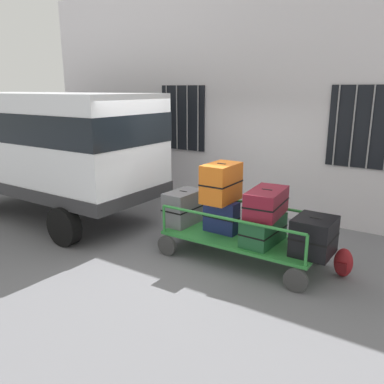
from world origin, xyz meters
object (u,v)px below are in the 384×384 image
object	(u,v)px
suitcase_center_middle	(266,203)
suitcase_midright_bottom	(314,236)
suitcase_midleft_middle	(221,183)
suitcase_midleft_bottom	(221,217)
suitcase_center_bottom	(263,230)
suitcase_left_bottom	(184,207)
luggage_cart	(241,240)
backpack	(343,263)
van	(50,142)

from	to	relation	value
suitcase_center_middle	suitcase_midright_bottom	xyz separation A→B (m)	(0.77, -0.05, -0.36)
suitcase_midleft_middle	suitcase_midright_bottom	size ratio (longest dim) A/B	1.09
suitcase_midleft_bottom	suitcase_midright_bottom	world-z (taller)	suitcase_midright_bottom
suitcase_midleft_middle	suitcase_center_middle	world-z (taller)	suitcase_midleft_middle
suitcase_center_bottom	suitcase_midleft_bottom	bearing A→B (deg)	176.56
suitcase_left_bottom	luggage_cart	bearing A→B (deg)	-1.63
backpack	suitcase_midleft_middle	bearing A→B (deg)	-171.05
luggage_cart	suitcase_left_bottom	world-z (taller)	suitcase_left_bottom
suitcase_center_middle	suitcase_midleft_bottom	bearing A→B (deg)	-178.65
backpack	luggage_cart	bearing A→B (deg)	-169.17
van	suitcase_midleft_middle	size ratio (longest dim) A/B	6.96
van	suitcase_midleft_middle	xyz separation A→B (m)	(4.01, 0.18, -0.38)
suitcase_center_bottom	suitcase_left_bottom	bearing A→B (deg)	177.53
luggage_cart	suitcase_midleft_bottom	distance (m)	0.50
suitcase_midleft_middle	suitcase_center_bottom	distance (m)	0.99
suitcase_center_bottom	suitcase_center_middle	distance (m)	0.42
suitcase_midright_bottom	suitcase_center_middle	bearing A→B (deg)	175.90
suitcase_center_bottom	suitcase_midright_bottom	world-z (taller)	suitcase_midright_bottom
suitcase_midright_bottom	backpack	xyz separation A→B (m)	(0.37, 0.31, -0.44)
suitcase_midleft_middle	suitcase_midright_bottom	distance (m)	1.64
suitcase_left_bottom	suitcase_center_bottom	distance (m)	1.54
suitcase_center_bottom	suitcase_midright_bottom	size ratio (longest dim) A/B	1.32
suitcase_midleft_middle	backpack	size ratio (longest dim) A/B	1.58
suitcase_center_bottom	van	bearing A→B (deg)	-178.12
suitcase_left_bottom	suitcase_midleft_middle	xyz separation A→B (m)	(0.77, -0.04, 0.55)
van	suitcase_left_bottom	xyz separation A→B (m)	(3.24, 0.22, -0.93)
van	suitcase_center_middle	xyz separation A→B (m)	(4.77, 0.22, -0.59)
luggage_cart	suitcase_midleft_middle	world-z (taller)	suitcase_midleft_middle
suitcase_midleft_middle	suitcase_midright_bottom	xyz separation A→B (m)	(1.53, -0.02, -0.57)
suitcase_center_middle	suitcase_midright_bottom	size ratio (longest dim) A/B	1.40
suitcase_left_bottom	suitcase_midleft_middle	bearing A→B (deg)	-3.12
luggage_cart	suitcase_center_bottom	world-z (taller)	suitcase_center_bottom
luggage_cart	suitcase_left_bottom	size ratio (longest dim) A/B	3.38
suitcase_center_middle	backpack	distance (m)	1.41
luggage_cart	suitcase_center_middle	distance (m)	0.79
suitcase_midleft_bottom	suitcase_midright_bottom	xyz separation A→B (m)	(1.53, -0.04, 0.00)
suitcase_midleft_middle	luggage_cart	bearing A→B (deg)	1.37
suitcase_midleft_bottom	suitcase_midleft_middle	xyz separation A→B (m)	(-0.00, -0.02, 0.58)
suitcase_left_bottom	backpack	bearing A→B (deg)	5.51
suitcase_midleft_bottom	suitcase_center_bottom	size ratio (longest dim) A/B	0.69
suitcase_left_bottom	suitcase_center_middle	xyz separation A→B (m)	(1.53, -0.00, 0.34)
suitcase_center_bottom	suitcase_center_middle	xyz separation A→B (m)	(0.00, 0.06, 0.42)
suitcase_left_bottom	suitcase_midleft_bottom	world-z (taller)	suitcase_left_bottom
suitcase_left_bottom	suitcase_center_middle	world-z (taller)	suitcase_center_middle
suitcase_midleft_middle	suitcase_center_middle	distance (m)	0.80
van	suitcase_center_bottom	xyz separation A→B (m)	(4.77, 0.16, -1.01)
suitcase_left_bottom	suitcase_midleft_middle	size ratio (longest dim) A/B	1.08
van	backpack	distance (m)	6.09
suitcase_center_bottom	backpack	distance (m)	1.24
suitcase_midleft_middle	suitcase_midright_bottom	bearing A→B (deg)	-0.56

